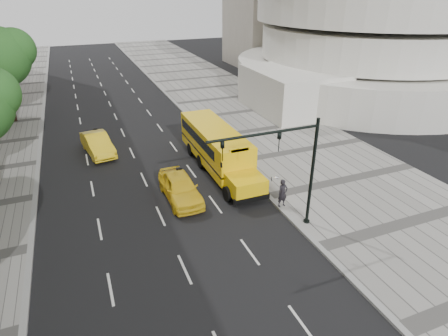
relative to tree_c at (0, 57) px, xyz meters
name	(u,v)px	position (x,y,z in m)	size (l,w,h in m)	color
ground	(158,177)	(10.39, -16.95, -6.38)	(140.00, 140.00, 0.00)	black
sidewalk_museum	(301,151)	(22.39, -16.95, -6.30)	(12.00, 140.00, 0.15)	gray
curb_museum	(235,163)	(16.39, -16.95, -6.30)	(0.30, 140.00, 0.15)	gray
curb_far	(35,198)	(2.39, -16.95, -6.30)	(0.30, 140.00, 0.15)	gray
tree_c	(0,57)	(0.00, 0.00, 0.00)	(6.24, 5.55, 9.11)	black
school_bus	(216,145)	(14.90, -16.96, -4.61)	(2.96, 11.56, 3.19)	yellow
taxi_near	(180,187)	(11.08, -20.49, -5.54)	(1.98, 4.92, 1.68)	yellow
taxi_far	(98,144)	(6.89, -11.04, -5.56)	(1.73, 4.97, 1.64)	yellow
pedestrian	(283,193)	(16.54, -23.89, -5.33)	(0.66, 0.43, 1.80)	black
traffic_signal	(291,164)	(15.59, -25.92, -2.29)	(6.18, 0.36, 6.40)	black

